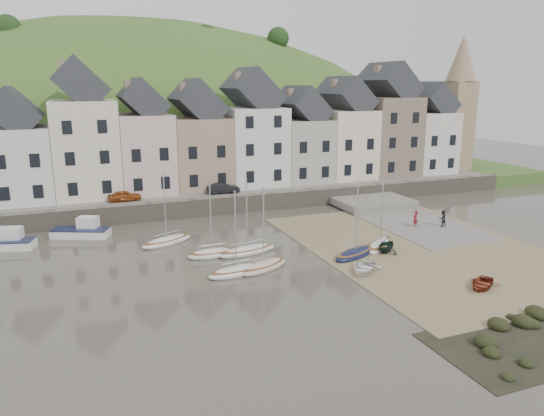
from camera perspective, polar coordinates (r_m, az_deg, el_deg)
name	(u,v)px	position (r m, az deg, el deg)	size (l,w,h in m)	color
ground	(301,265)	(37.97, 3.33, -6.42)	(160.00, 160.00, 0.00)	#494339
quay_land	(200,181)	(67.19, -8.15, 3.06)	(90.00, 30.00, 1.50)	#416126
quay_street	(224,192)	(56.11, -5.43, 1.85)	(70.00, 7.00, 0.10)	slate
seawall	(234,204)	(52.98, -4.36, 0.44)	(70.00, 1.20, 1.80)	slate
beach	(423,247)	(43.51, 16.65, -4.29)	(18.00, 26.00, 0.06)	#7F6D4D
slipway	(405,219)	(51.94, 14.76, -1.22)	(8.00, 18.00, 0.12)	slate
hillside	(142,255)	(97.92, -14.49, -5.18)	(134.40, 84.00, 84.00)	#416126
townhouse_terrace	(229,136)	(59.04, -4.86, 8.13)	(61.05, 8.00, 13.93)	silver
church_spire	(459,100)	(75.07, 20.33, 11.40)	(4.00, 4.00, 18.00)	#997F60
sailboat_0	(167,241)	(43.54, -11.79, -3.66)	(4.97, 3.38, 6.32)	silver
sailboat_1	(212,253)	(39.85, -6.82, -5.10)	(3.90, 1.62, 6.32)	silver
sailboat_2	(264,266)	(36.92, -0.94, -6.56)	(4.64, 3.23, 6.32)	beige
sailboat_3	(236,271)	(36.06, -4.07, -7.11)	(4.49, 2.22, 6.32)	silver
sailboat_4	(247,250)	(40.31, -2.81, -4.80)	(5.23, 2.44, 6.32)	silver
sailboat_5	(355,253)	(40.13, 9.39, -5.06)	(4.92, 3.33, 6.32)	#12193A
sailboat_6	(380,245)	(42.59, 12.10, -4.07)	(4.61, 4.09, 6.32)	silver
motorboat_0	(3,242)	(46.79, -28.11, -3.40)	(5.55, 3.03, 1.70)	silver
motorboat_2	(83,230)	(47.58, -20.60, -2.37)	(5.18, 3.50, 1.70)	silver
rowboat_white	(364,268)	(36.89, 10.34, -6.62)	(2.19, 3.06, 0.63)	white
rowboat_green	(386,244)	(41.33, 12.77, -4.03)	(2.08, 2.41, 1.27)	black
rowboat_red	(482,283)	(36.35, 22.60, -7.87)	(1.96, 2.75, 0.57)	maroon
person_red	(415,218)	(49.18, 15.87, -1.13)	(0.56, 0.37, 1.53)	maroon
person_dark	(442,218)	(49.92, 18.68, -1.10)	(0.76, 0.59, 1.56)	#232428
car_left	(125,196)	(53.13, -16.27, 1.34)	(1.30, 3.22, 1.10)	#984216
car_right	(223,188)	(54.94, -5.53, 2.26)	(1.22, 3.51, 1.16)	black
shore_rocks	(538,330)	(31.63, 27.80, -12.10)	(14.00, 6.00, 0.77)	black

